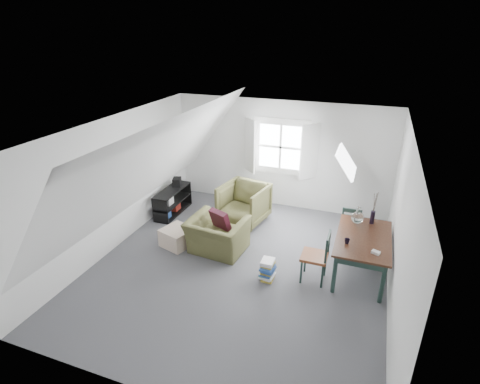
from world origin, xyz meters
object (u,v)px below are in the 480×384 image
at_px(armchair_far, 244,221).
at_px(armchair_near, 218,250).
at_px(dining_table, 363,242).
at_px(media_shelf, 172,203).
at_px(dining_chair_near, 317,256).
at_px(ottoman, 177,237).
at_px(dining_chair_far, 351,224).
at_px(magazine_stack, 268,270).

bearing_deg(armchair_far, armchair_near, -82.15).
height_order(dining_table, media_shelf, dining_table).
height_order(armchair_near, dining_chair_near, dining_chair_near).
bearing_deg(media_shelf, ottoman, -55.00).
height_order(armchair_near, armchair_far, armchair_far).
height_order(ottoman, dining_chair_far, dining_chair_far).
relative_size(ottoman, media_shelf, 0.47).
bearing_deg(dining_chair_near, armchair_near, -98.03).
relative_size(media_shelf, magazine_stack, 3.13).
bearing_deg(armchair_near, ottoman, 10.29).
relative_size(armchair_near, dining_chair_far, 1.21).
distance_m(dining_table, dining_chair_far, 0.98).
xyz_separation_m(dining_chair_far, media_shelf, (-3.94, -0.00, -0.18)).
xyz_separation_m(ottoman, media_shelf, (-0.78, 1.17, 0.08)).
bearing_deg(armchair_near, magazine_stack, 160.51).
bearing_deg(magazine_stack, armchair_near, 155.59).
relative_size(ottoman, magazine_stack, 1.47).
height_order(media_shelf, magazine_stack, media_shelf).
relative_size(armchair_far, ottoman, 1.78).
distance_m(armchair_far, dining_table, 2.84).
xyz_separation_m(ottoman, dining_chair_near, (2.73, -0.18, 0.30)).
relative_size(dining_chair_far, dining_chair_near, 0.93).
distance_m(armchair_far, dining_chair_far, 2.32).
xyz_separation_m(ottoman, magazine_stack, (1.97, -0.44, 0.00)).
distance_m(dining_table, media_shelf, 4.31).
bearing_deg(media_shelf, dining_chair_far, 1.47).
height_order(armchair_near, magazine_stack, magazine_stack).
distance_m(ottoman, magazine_stack, 2.01).
distance_m(ottoman, media_shelf, 1.41).
bearing_deg(dining_chair_near, dining_table, 121.69).
bearing_deg(dining_table, dining_chair_near, -152.97).
xyz_separation_m(armchair_far, dining_table, (2.53, -1.13, 0.64)).
height_order(dining_chair_near, media_shelf, dining_chair_near).
xyz_separation_m(armchair_far, dining_chair_near, (1.84, -1.56, 0.48)).
distance_m(ottoman, dining_table, 3.46).
bearing_deg(media_shelf, dining_table, -11.01).
relative_size(armchair_near, media_shelf, 0.91).
height_order(ottoman, magazine_stack, magazine_stack).
xyz_separation_m(armchair_near, dining_chair_far, (2.34, 1.10, 0.44)).
bearing_deg(media_shelf, armchair_near, -32.96).
bearing_deg(magazine_stack, dining_chair_far, 53.55).
bearing_deg(dining_chair_far, magazine_stack, 70.30).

